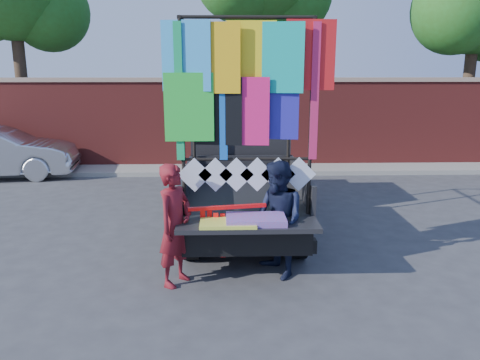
{
  "coord_description": "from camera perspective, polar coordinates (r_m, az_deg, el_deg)",
  "views": [
    {
      "loc": [
        -0.22,
        -6.72,
        2.86
      ],
      "look_at": [
        -0.01,
        0.01,
        1.25
      ],
      "focal_mm": 35.0,
      "sensor_mm": 36.0,
      "label": 1
    }
  ],
  "objects": [
    {
      "name": "ground",
      "position": [
        7.31,
        0.1,
        -9.61
      ],
      "size": [
        90.0,
        90.0,
        0.0
      ],
      "primitive_type": "plane",
      "color": "#38383A",
      "rests_on": "ground"
    },
    {
      "name": "brick_wall",
      "position": [
        13.81,
        -0.84,
        7.05
      ],
      "size": [
        30.0,
        0.45,
        2.61
      ],
      "color": "maroon",
      "rests_on": "ground"
    },
    {
      "name": "curb",
      "position": [
        13.32,
        -0.78,
        1.3
      ],
      "size": [
        30.0,
        1.2,
        0.12
      ],
      "primitive_type": "cube",
      "color": "gray",
      "rests_on": "ground"
    },
    {
      "name": "tree_right",
      "position": [
        16.84,
        27.12,
        18.48
      ],
      "size": [
        4.2,
        3.3,
        6.62
      ],
      "color": "#38281C",
      "rests_on": "ground"
    },
    {
      "name": "pickup_truck",
      "position": [
        9.2,
        0.06,
        1.07
      ],
      "size": [
        2.23,
        5.59,
        3.52
      ],
      "color": "black",
      "rests_on": "ground"
    },
    {
      "name": "woman",
      "position": [
        6.31,
        -7.91,
        -5.46
      ],
      "size": [
        0.65,
        0.72,
        1.66
      ],
      "primitive_type": "imported",
      "rotation": [
        0.0,
        0.0,
        1.05
      ],
      "color": "maroon",
      "rests_on": "ground"
    },
    {
      "name": "man",
      "position": [
        6.51,
        4.66,
        -4.83
      ],
      "size": [
        0.9,
        0.99,
        1.65
      ],
      "primitive_type": "imported",
      "rotation": [
        0.0,
        0.0,
        -1.15
      ],
      "color": "#151A34",
      "rests_on": "ground"
    },
    {
      "name": "streamer_bundle",
      "position": [
        6.36,
        -2.58,
        -5.2
      ],
      "size": [
        1.06,
        0.23,
        0.73
      ],
      "color": "#FF0D0E",
      "rests_on": "ground"
    }
  ]
}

